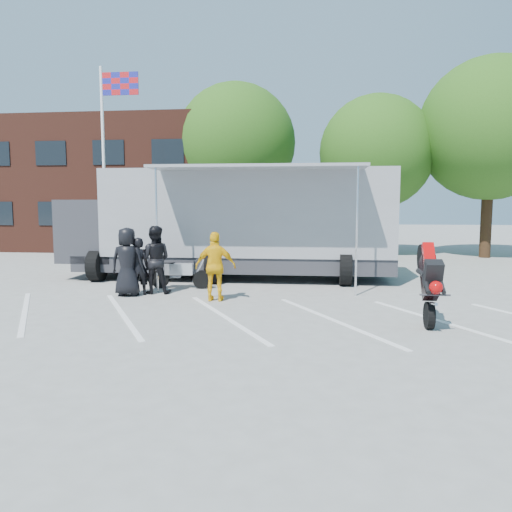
% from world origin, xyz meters
% --- Properties ---
extents(ground, '(100.00, 100.00, 0.00)m').
position_xyz_m(ground, '(0.00, 0.00, 0.00)').
color(ground, '#969691').
rests_on(ground, ground).
extents(parking_bay_lines, '(18.09, 13.33, 0.01)m').
position_xyz_m(parking_bay_lines, '(0.00, 1.00, 0.01)').
color(parking_bay_lines, white).
rests_on(parking_bay_lines, ground).
extents(office_building, '(18.00, 8.00, 7.00)m').
position_xyz_m(office_building, '(-10.00, 18.00, 3.50)').
color(office_building, '#4F2419').
rests_on(office_building, ground).
extents(flagpole, '(1.61, 0.12, 8.00)m').
position_xyz_m(flagpole, '(-6.24, 10.00, 5.05)').
color(flagpole, white).
rests_on(flagpole, ground).
extents(tree_left, '(6.12, 6.12, 8.64)m').
position_xyz_m(tree_left, '(-2.00, 16.00, 5.57)').
color(tree_left, '#382314').
rests_on(tree_left, ground).
extents(tree_mid, '(5.44, 5.44, 7.68)m').
position_xyz_m(tree_mid, '(5.00, 15.00, 4.94)').
color(tree_mid, '#382314').
rests_on(tree_mid, ground).
extents(tree_right, '(6.46, 6.46, 9.12)m').
position_xyz_m(tree_right, '(10.00, 14.50, 5.88)').
color(tree_right, '#382314').
rests_on(tree_right, ground).
extents(transporter_truck, '(11.48, 5.65, 3.63)m').
position_xyz_m(transporter_truck, '(-0.55, 6.70, 0.00)').
color(transporter_truck, gray).
rests_on(transporter_truck, ground).
extents(parked_motorcycle, '(1.88, 0.71, 0.97)m').
position_xyz_m(parked_motorcycle, '(-1.80, 4.55, 0.00)').
color(parked_motorcycle, silver).
rests_on(parked_motorcycle, ground).
extents(stunt_bike_rider, '(0.75, 1.59, 1.87)m').
position_xyz_m(stunt_bike_rider, '(4.50, 1.09, 0.00)').
color(stunt_bike_rider, black).
rests_on(stunt_bike_rider, ground).
extents(spectator_leather_a, '(0.94, 0.63, 1.89)m').
position_xyz_m(spectator_leather_a, '(-2.93, 3.23, 0.94)').
color(spectator_leather_a, black).
rests_on(spectator_leather_a, ground).
extents(spectator_leather_b, '(0.69, 0.59, 1.60)m').
position_xyz_m(spectator_leather_b, '(-2.68, 3.35, 0.80)').
color(spectator_leather_b, black).
rests_on(spectator_leather_b, ground).
extents(spectator_leather_c, '(1.02, 0.84, 1.91)m').
position_xyz_m(spectator_leather_c, '(-2.31, 3.69, 0.95)').
color(spectator_leather_c, black).
rests_on(spectator_leather_c, ground).
extents(spectator_hivis, '(1.07, 0.47, 1.81)m').
position_xyz_m(spectator_hivis, '(-0.39, 2.81, 0.90)').
color(spectator_hivis, yellow).
rests_on(spectator_hivis, ground).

